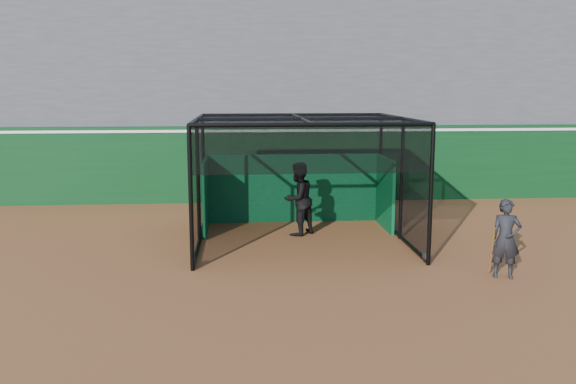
{
  "coord_description": "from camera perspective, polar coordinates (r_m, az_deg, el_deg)",
  "views": [
    {
      "loc": [
        -0.83,
        -11.46,
        3.7
      ],
      "look_at": [
        0.26,
        2.0,
        1.4
      ],
      "focal_mm": 38.0,
      "sensor_mm": 36.0,
      "label": 1
    }
  ],
  "objects": [
    {
      "name": "on_deck_player",
      "position": [
        12.73,
        19.7,
        -4.16
      ],
      "size": [
        0.65,
        0.5,
        1.57
      ],
      "color": "black",
      "rests_on": "ground"
    },
    {
      "name": "ground",
      "position": [
        12.08,
        -0.46,
        -8.18
      ],
      "size": [
        120.0,
        120.0,
        0.0
      ],
      "primitive_type": "plane",
      "color": "brown",
      "rests_on": "ground"
    },
    {
      "name": "grandstand",
      "position": [
        23.76,
        -2.66,
        11.52
      ],
      "size": [
        50.0,
        7.85,
        8.95
      ],
      "color": "#4C4C4F",
      "rests_on": "ground"
    },
    {
      "name": "outfield_wall",
      "position": [
        20.13,
        -2.22,
        2.77
      ],
      "size": [
        50.0,
        0.5,
        2.5
      ],
      "color": "#093614",
      "rests_on": "ground"
    },
    {
      "name": "batting_cage",
      "position": [
        14.78,
        1.24,
        1.05
      ],
      "size": [
        5.05,
        4.72,
        2.98
      ],
      "color": "black",
      "rests_on": "ground"
    },
    {
      "name": "batter",
      "position": [
        15.46,
        0.96,
        -0.65
      ],
      "size": [
        1.15,
        1.13,
        1.87
      ],
      "primitive_type": "imported",
      "rotation": [
        0.0,
        0.0,
        3.88
      ],
      "color": "black",
      "rests_on": "ground"
    }
  ]
}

